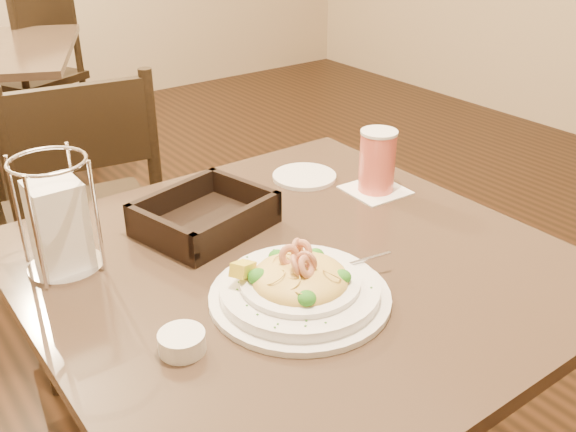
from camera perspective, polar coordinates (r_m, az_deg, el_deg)
main_table at (r=1.29m, az=0.54°, el=-12.92°), size 0.90×0.90×0.75m
dining_chair_near at (r=1.95m, az=-17.50°, el=0.20°), size 0.48×0.48×0.93m
dining_chair_far at (r=3.62m, az=-21.52°, el=11.94°), size 0.56×0.56×0.93m
pasta_bowl at (r=1.03m, az=1.03°, el=-6.19°), size 0.33×0.30×0.09m
drink_glass at (r=1.40m, az=7.94°, el=4.80°), size 0.13×0.13×0.14m
bread_basket at (r=1.26m, az=-7.38°, el=-0.19°), size 0.27×0.24×0.07m
napkin_caddy at (r=1.15m, az=-19.73°, el=-0.58°), size 0.13×0.13×0.21m
side_plate at (r=1.47m, az=1.47°, el=3.54°), size 0.18×0.18×0.01m
butter_ramekin at (r=0.95m, az=-9.41°, el=-10.99°), size 0.09×0.09×0.03m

